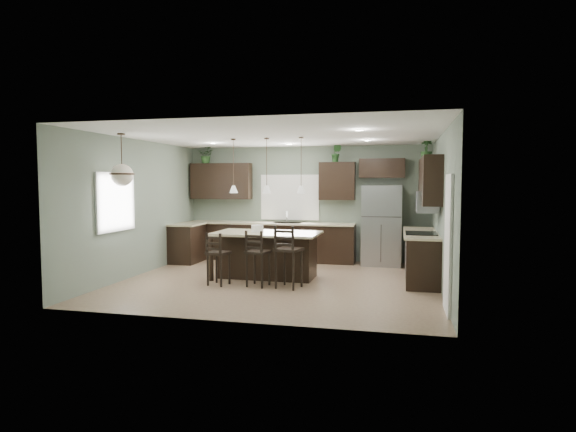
{
  "coord_description": "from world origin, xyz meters",
  "views": [
    {
      "loc": [
        2.29,
        -8.91,
        1.92
      ],
      "look_at": [
        0.1,
        0.4,
        1.25
      ],
      "focal_mm": 30.0,
      "sensor_mm": 36.0,
      "label": 1
    }
  ],
  "objects_px": {
    "bar_stool_right": "(289,257)",
    "plant_back_left": "(206,155)",
    "refrigerator": "(382,225)",
    "serving_dish": "(257,228)",
    "kitchen_island": "(267,255)",
    "bar_stool_center": "(258,258)",
    "bar_stool_left": "(219,259)"
  },
  "relations": [
    {
      "from": "bar_stool_right",
      "to": "bar_stool_left",
      "type": "bearing_deg",
      "value": -164.13
    },
    {
      "from": "serving_dish",
      "to": "bar_stool_right",
      "type": "distance_m",
      "value": 1.24
    },
    {
      "from": "bar_stool_right",
      "to": "plant_back_left",
      "type": "bearing_deg",
      "value": 146.52
    },
    {
      "from": "kitchen_island",
      "to": "plant_back_left",
      "type": "relative_size",
      "value": 4.95
    },
    {
      "from": "bar_stool_center",
      "to": "bar_stool_left",
      "type": "bearing_deg",
      "value": -165.1
    },
    {
      "from": "kitchen_island",
      "to": "serving_dish",
      "type": "xyz_separation_m",
      "value": [
        -0.2,
        0.0,
        0.53
      ]
    },
    {
      "from": "refrigerator",
      "to": "serving_dish",
      "type": "height_order",
      "value": "refrigerator"
    },
    {
      "from": "bar_stool_right",
      "to": "plant_back_left",
      "type": "relative_size",
      "value": 2.73
    },
    {
      "from": "refrigerator",
      "to": "bar_stool_left",
      "type": "distance_m",
      "value": 4.14
    },
    {
      "from": "bar_stool_right",
      "to": "plant_back_left",
      "type": "distance_m",
      "value": 4.65
    },
    {
      "from": "bar_stool_left",
      "to": "bar_stool_center",
      "type": "xyz_separation_m",
      "value": [
        0.75,
        0.07,
        0.03
      ]
    },
    {
      "from": "kitchen_island",
      "to": "serving_dish",
      "type": "distance_m",
      "value": 0.57
    },
    {
      "from": "kitchen_island",
      "to": "bar_stool_center",
      "type": "height_order",
      "value": "bar_stool_center"
    },
    {
      "from": "bar_stool_right",
      "to": "plant_back_left",
      "type": "xyz_separation_m",
      "value": [
        -2.86,
        3.06,
        2.03
      ]
    },
    {
      "from": "bar_stool_center",
      "to": "serving_dish",
      "type": "bearing_deg",
      "value": 117.54
    },
    {
      "from": "refrigerator",
      "to": "kitchen_island",
      "type": "bearing_deg",
      "value": -136.25
    },
    {
      "from": "refrigerator",
      "to": "bar_stool_center",
      "type": "distance_m",
      "value": 3.6
    },
    {
      "from": "bar_stool_left",
      "to": "bar_stool_center",
      "type": "height_order",
      "value": "bar_stool_center"
    },
    {
      "from": "bar_stool_left",
      "to": "bar_stool_right",
      "type": "relative_size",
      "value": 0.86
    },
    {
      "from": "bar_stool_right",
      "to": "kitchen_island",
      "type": "bearing_deg",
      "value": 141.85
    },
    {
      "from": "bar_stool_center",
      "to": "plant_back_left",
      "type": "height_order",
      "value": "plant_back_left"
    },
    {
      "from": "bar_stool_center",
      "to": "bar_stool_right",
      "type": "bearing_deg",
      "value": 8.84
    },
    {
      "from": "refrigerator",
      "to": "plant_back_left",
      "type": "height_order",
      "value": "plant_back_left"
    },
    {
      "from": "kitchen_island",
      "to": "bar_stool_center",
      "type": "xyz_separation_m",
      "value": [
        0.06,
        -0.8,
        0.06
      ]
    },
    {
      "from": "plant_back_left",
      "to": "kitchen_island",
      "type": "bearing_deg",
      "value": -45.39
    },
    {
      "from": "kitchen_island",
      "to": "bar_stool_center",
      "type": "distance_m",
      "value": 0.8
    },
    {
      "from": "bar_stool_center",
      "to": "refrigerator",
      "type": "bearing_deg",
      "value": 63.42
    },
    {
      "from": "serving_dish",
      "to": "bar_stool_left",
      "type": "xyz_separation_m",
      "value": [
        -0.49,
        -0.87,
        -0.5
      ]
    },
    {
      "from": "bar_stool_left",
      "to": "plant_back_left",
      "type": "distance_m",
      "value": 4.06
    },
    {
      "from": "bar_stool_left",
      "to": "serving_dish",
      "type": "bearing_deg",
      "value": 71.87
    },
    {
      "from": "refrigerator",
      "to": "plant_back_left",
      "type": "distance_m",
      "value": 4.71
    },
    {
      "from": "serving_dish",
      "to": "bar_stool_right",
      "type": "relative_size",
      "value": 0.21
    }
  ]
}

